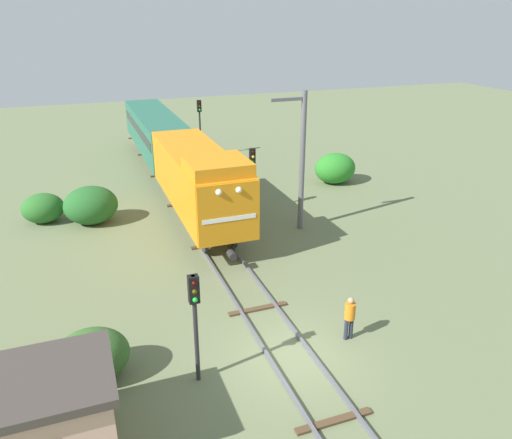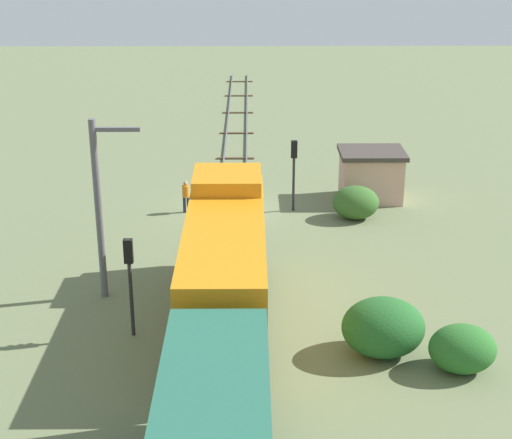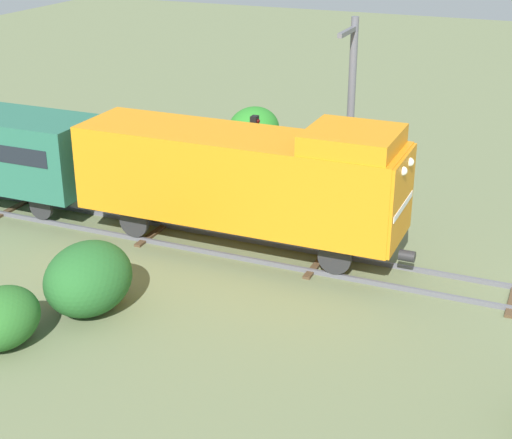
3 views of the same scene
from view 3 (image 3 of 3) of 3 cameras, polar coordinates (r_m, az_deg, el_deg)
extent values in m
cube|color=#4C3823|center=(26.21, 4.53, -3.18)|extent=(2.40, 0.24, 0.09)
cube|color=#4C3823|center=(28.58, -7.43, -1.00)|extent=(2.40, 0.24, 0.09)
cube|color=#4C3823|center=(32.03, -17.17, 0.82)|extent=(2.40, 0.24, 0.09)
cube|color=orange|center=(26.14, -1.34, 3.17)|extent=(2.90, 11.00, 2.90)
cube|color=orange|center=(24.31, 7.07, 5.81)|extent=(2.75, 2.80, 0.60)
cube|color=orange|center=(24.52, 10.57, 1.40)|extent=(2.84, 0.10, 2.84)
cube|color=white|center=(24.58, 10.62, 0.95)|extent=(2.46, 0.06, 0.20)
sphere|color=white|center=(23.72, 10.63, 3.49)|extent=(0.28, 0.28, 0.28)
sphere|color=white|center=(24.55, 11.11, 4.13)|extent=(0.28, 0.28, 0.28)
cylinder|color=#262628|center=(25.19, 10.93, -2.62)|extent=(0.36, 0.50, 0.36)
cylinder|color=#262628|center=(25.09, 5.75, -2.78)|extent=(0.18, 1.10, 1.10)
cylinder|color=#262628|center=(26.34, 6.70, -1.53)|extent=(0.18, 1.10, 1.10)
cylinder|color=#262628|center=(27.93, -8.85, -0.18)|extent=(0.18, 1.10, 1.10)
cylinder|color=#262628|center=(29.06, -7.39, 0.84)|extent=(0.18, 1.10, 1.10)
cylinder|color=#262628|center=(30.14, -15.35, 0.87)|extent=(0.16, 0.96, 0.96)
cylinder|color=#262628|center=(31.20, -13.76, 1.79)|extent=(0.16, 0.96, 0.96)
cylinder|color=#262628|center=(29.66, -0.11, 3.98)|extent=(0.14, 0.14, 3.82)
cube|color=black|center=(29.22, -0.11, 6.69)|extent=(0.32, 0.24, 0.90)
sphere|color=#390606|center=(29.09, 0.15, 7.17)|extent=(0.16, 0.16, 0.16)
sphere|color=yellow|center=(29.17, 0.14, 6.64)|extent=(0.16, 0.16, 0.16)
sphere|color=black|center=(29.25, 0.14, 6.11)|extent=(0.16, 0.16, 0.16)
cylinder|color=#595960|center=(29.55, 6.88, 7.36)|extent=(0.28, 0.28, 7.38)
cube|color=#595960|center=(28.00, 6.66, 13.40)|extent=(1.80, 0.16, 0.16)
ellipsoid|color=#235A26|center=(23.42, -12.09, -4.21)|extent=(2.92, 2.39, 2.13)
ellipsoid|color=#296426|center=(22.43, -17.98, -6.84)|extent=(2.29, 1.88, 1.67)
ellipsoid|color=#297C26|center=(37.34, -0.17, 6.60)|extent=(2.86, 2.34, 2.08)
camera|label=1|loc=(22.15, 66.06, 7.92)|focal=35.00mm
camera|label=2|loc=(42.49, -39.85, 22.03)|focal=55.00mm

